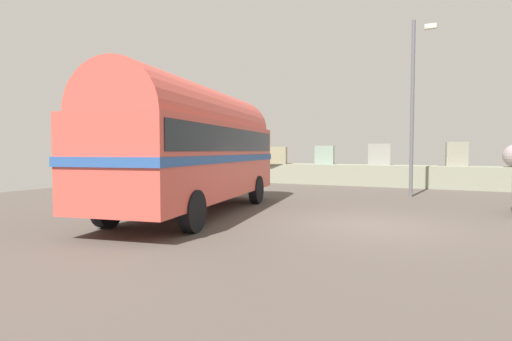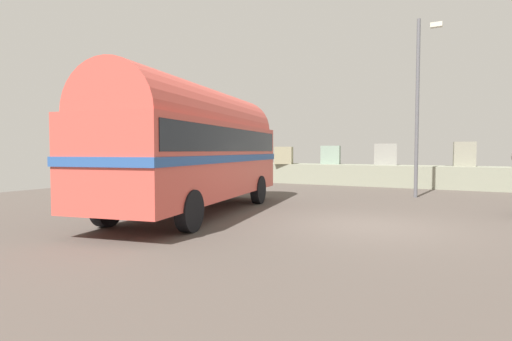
{
  "view_description": "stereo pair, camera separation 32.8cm",
  "coord_description": "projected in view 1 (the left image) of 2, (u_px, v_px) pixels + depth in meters",
  "views": [
    {
      "loc": [
        1.92,
        -10.11,
        1.85
      ],
      "look_at": [
        -3.19,
        0.26,
        1.29
      ],
      "focal_mm": 28.68,
      "sensor_mm": 36.0,
      "label": 1
    },
    {
      "loc": [
        2.21,
        -9.96,
        1.85
      ],
      "look_at": [
        -3.19,
        0.26,
        1.29
      ],
      "focal_mm": 28.68,
      "sensor_mm": 36.0,
      "label": 2
    }
  ],
  "objects": [
    {
      "name": "ground",
      "position": [
        368.0,
        226.0,
        9.99
      ],
      "size": [
        32.0,
        26.0,
        0.02
      ],
      "color": "#504740"
    },
    {
      "name": "lamp_post",
      "position": [
        415.0,
        99.0,
        16.02
      ],
      "size": [
        0.85,
        0.98,
        6.9
      ],
      "color": "#5B5B60",
      "rests_on": "ground"
    },
    {
      "name": "vintage_coach",
      "position": [
        195.0,
        144.0,
        11.82
      ],
      "size": [
        3.93,
        8.88,
        3.7
      ],
      "rotation": [
        0.0,
        0.0,
        0.18
      ],
      "color": "black",
      "rests_on": "ground"
    },
    {
      "name": "breakwater",
      "position": [
        416.0,
        174.0,
        20.5
      ],
      "size": [
        31.36,
        2.25,
        2.27
      ],
      "color": "gray",
      "rests_on": "ground"
    }
  ]
}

